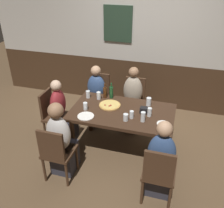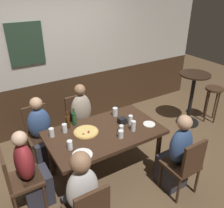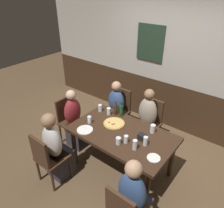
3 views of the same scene
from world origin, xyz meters
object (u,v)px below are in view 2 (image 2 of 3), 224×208
object	(u,v)px
person_left_near	(82,201)
pizza	(86,132)
tumbler_short	(65,129)
person_right_near	(176,158)
pint_glass_amber	(121,130)
pint_glass_stout	(133,126)
tumbler_water	(115,112)
person_left_far	(42,137)
beer_bottle_green	(74,118)
person_mid_far	(83,124)
plate_white_small	(149,124)
beer_glass_tall	(52,133)
condiment_caddy	(122,121)
beer_glass_half	(121,134)
chair_left_far	(39,130)
person_head_west	(32,175)
side_bar_table	(192,95)
dining_table	(104,136)
chair_mid_far	(79,119)
pint_glass_pale	(70,145)
chair_head_west	(17,178)
highball_clear	(130,120)
plate_white_large	(82,155)
bar_stool	(213,95)
beer_bottle_brown	(68,122)

from	to	relation	value
person_left_near	pizza	xyz separation A→B (m)	(0.46, 0.81, 0.25)
tumbler_short	person_right_near	bearing A→B (deg)	-40.10
pint_glass_amber	pint_glass_stout	distance (m)	0.18
tumbler_short	tumbler_water	bearing A→B (deg)	1.45
person_left_far	beer_bottle_green	xyz separation A→B (m)	(0.40, -0.34, 0.38)
person_mid_far	pint_glass_amber	bearing A→B (deg)	-78.37
plate_white_small	person_mid_far	bearing A→B (deg)	125.30
beer_glass_tall	condiment_caddy	world-z (taller)	beer_glass_tall
beer_glass_half	chair_left_far	bearing A→B (deg)	125.65
person_head_west	person_left_far	distance (m)	0.78
pint_glass_stout	beer_bottle_green	world-z (taller)	beer_bottle_green
person_mid_far	beer_bottle_green	world-z (taller)	person_mid_far
person_head_west	beer_glass_tall	distance (m)	0.57
chair_left_far	condiment_caddy	xyz separation A→B (m)	(1.00, -0.83, 0.29)
beer_glass_tall	side_bar_table	xyz separation A→B (m)	(2.78, 0.11, -0.18)
dining_table	beer_bottle_green	distance (m)	0.50
pint_glass_stout	dining_table	bearing A→B (deg)	151.38
tumbler_water	chair_mid_far	bearing A→B (deg)	120.93
pint_glass_pale	tumbler_short	size ratio (longest dim) A/B	0.96
person_head_west	plate_white_small	bearing A→B (deg)	-6.35
chair_head_west	person_left_near	bearing A→B (deg)	-54.24
pint_glass_stout	condiment_caddy	world-z (taller)	pint_glass_stout
plate_white_small	pint_glass_pale	bearing A→B (deg)	176.76
tumbler_water	beer_glass_half	world-z (taller)	tumbler_water
person_right_near	plate_white_small	distance (m)	0.59
pint_glass_amber	pint_glass_stout	bearing A→B (deg)	-12.67
dining_table	pint_glass_pale	world-z (taller)	pint_glass_pale
highball_clear	plate_white_large	world-z (taller)	highball_clear
chair_head_west	person_head_west	bearing A→B (deg)	0.00
person_head_west	pint_glass_stout	bearing A→B (deg)	-7.83
pint_glass_stout	person_left_near	bearing A→B (deg)	-153.31
person_left_far	pint_glass_amber	world-z (taller)	person_left_far
tumbler_short	person_mid_far	bearing A→B (deg)	43.58
person_head_west	pint_glass_stout	size ratio (longest dim) A/B	7.45
beer_glass_half	person_left_near	bearing A→B (deg)	-149.47
bar_stool	pint_glass_pale	bearing A→B (deg)	-174.03
chair_head_west	beer_glass_half	xyz separation A→B (m)	(1.30, -0.24, 0.29)
chair_left_far	beer_bottle_brown	world-z (taller)	beer_bottle_brown
person_right_near	beer_bottle_brown	size ratio (longest dim) A/B	4.60
pizza	pint_glass_pale	bearing A→B (deg)	-145.61
tumbler_short	plate_white_small	distance (m)	1.18
person_left_near	pint_glass_amber	world-z (taller)	person_left_near
chair_mid_far	pint_glass_amber	xyz separation A→B (m)	(0.18, -1.02, 0.29)
beer_glass_half	side_bar_table	xyz separation A→B (m)	(2.02, 0.60, -0.17)
chair_head_west	highball_clear	distance (m)	1.63
tumbler_short	beer_glass_half	bearing A→B (deg)	-41.00
dining_table	highball_clear	xyz separation A→B (m)	(0.41, -0.03, 0.14)
highball_clear	side_bar_table	world-z (taller)	side_bar_table
pizza	beer_bottle_brown	size ratio (longest dim) A/B	1.35
person_head_west	bar_stool	world-z (taller)	person_head_west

